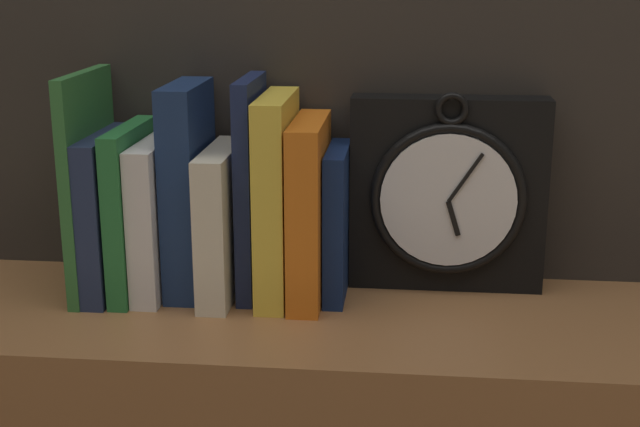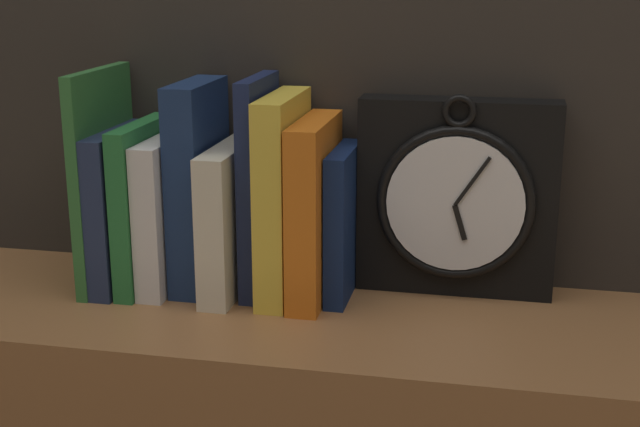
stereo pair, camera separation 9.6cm
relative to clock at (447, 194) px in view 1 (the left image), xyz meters
name	(u,v)px [view 1 (the left image)]	position (x,y,z in m)	size (l,w,h in m)	color
clock	(447,194)	(0.00, 0.00, 0.00)	(0.23, 0.06, 0.24)	black
book_slot0_green	(90,184)	(-0.42, -0.05, 0.01)	(0.01, 0.16, 0.26)	#306C33
book_slot1_navy	(109,213)	(-0.40, -0.05, -0.02)	(0.03, 0.15, 0.19)	#212D4D
book_slot2_green	(132,210)	(-0.37, -0.05, -0.02)	(0.02, 0.15, 0.20)	#267135
book_slot3_white	(157,217)	(-0.34, -0.04, -0.02)	(0.03, 0.15, 0.18)	silver
book_slot4_navy	(189,189)	(-0.30, -0.04, 0.01)	(0.04, 0.13, 0.25)	navy
book_slot5_cream	(222,222)	(-0.26, -0.05, -0.03)	(0.03, 0.15, 0.17)	beige
book_slot6_navy	(251,187)	(-0.23, -0.03, 0.01)	(0.02, 0.13, 0.25)	#192349
book_slot7_yellow	(277,198)	(-0.20, -0.05, 0.00)	(0.03, 0.15, 0.24)	yellow
book_slot8_orange	(309,210)	(-0.16, -0.05, -0.01)	(0.04, 0.15, 0.21)	orange
book_slot9_navy	(337,222)	(-0.13, -0.03, -0.03)	(0.02, 0.12, 0.17)	#112350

